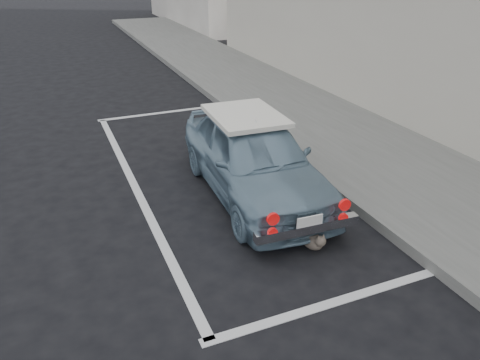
% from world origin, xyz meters
% --- Properties ---
extents(ground, '(80.00, 80.00, 0.00)m').
position_xyz_m(ground, '(0.00, 0.00, 0.00)').
color(ground, black).
rests_on(ground, ground).
extents(sidewalk, '(2.80, 40.00, 0.15)m').
position_xyz_m(sidewalk, '(3.20, 2.00, 0.07)').
color(sidewalk, '#60605B').
rests_on(sidewalk, ground).
extents(pline_rear, '(3.00, 0.12, 0.01)m').
position_xyz_m(pline_rear, '(0.50, -0.50, 0.00)').
color(pline_rear, silver).
rests_on(pline_rear, ground).
extents(pline_front, '(3.00, 0.12, 0.01)m').
position_xyz_m(pline_front, '(0.50, 6.50, 0.00)').
color(pline_front, silver).
rests_on(pline_front, ground).
extents(pline_side, '(0.12, 7.00, 0.01)m').
position_xyz_m(pline_side, '(-0.90, 3.00, 0.00)').
color(pline_side, silver).
rests_on(pline_side, ground).
extents(retro_coupe, '(1.57, 3.60, 1.20)m').
position_xyz_m(retro_coupe, '(0.73, 2.09, 0.61)').
color(retro_coupe, '#7696AA').
rests_on(retro_coupe, ground).
extents(cat, '(0.27, 0.52, 0.28)m').
position_xyz_m(cat, '(0.80, 0.46, 0.13)').
color(cat, '#7B695D').
rests_on(cat, ground).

